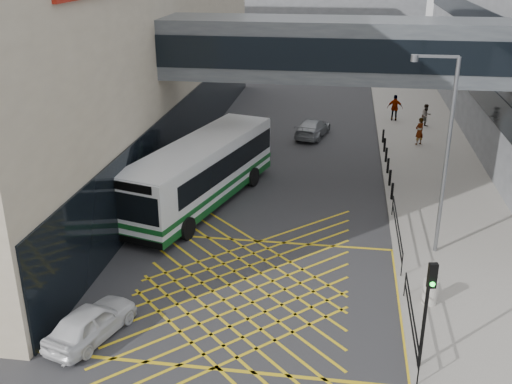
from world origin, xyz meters
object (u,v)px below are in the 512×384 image
at_px(car_white, 91,322).
at_px(street_lamp, 443,146).
at_px(car_dark, 244,144).
at_px(pedestrian_a, 419,131).
at_px(pedestrian_c, 395,108).
at_px(litter_bin, 430,292).
at_px(bus, 202,171).
at_px(car_silver, 313,127).
at_px(pedestrian_b, 426,116).
at_px(traffic_light, 428,301).

xyz_separation_m(car_white, street_lamp, (12.07, 7.91, 4.29)).
relative_size(car_dark, pedestrian_a, 2.63).
height_order(car_dark, pedestrian_c, pedestrian_c).
xyz_separation_m(litter_bin, pedestrian_c, (0.33, 25.72, 0.50)).
relative_size(pedestrian_a, pedestrian_c, 0.93).
relative_size(car_white, pedestrian_a, 2.16).
bearing_deg(bus, car_dark, 99.82).
bearing_deg(car_dark, street_lamp, 141.75).
distance_m(car_silver, pedestrian_b, 8.70).
height_order(car_dark, pedestrian_a, pedestrian_a).
relative_size(car_dark, street_lamp, 0.57).
distance_m(street_lamp, litter_bin, 6.08).
distance_m(litter_bin, pedestrian_b, 24.45).
relative_size(car_silver, pedestrian_c, 2.19).
height_order(traffic_light, pedestrian_b, traffic_light).
height_order(pedestrian_a, pedestrian_c, pedestrian_c).
relative_size(car_white, pedestrian_c, 2.01).
relative_size(pedestrian_a, pedestrian_b, 1.10).
distance_m(pedestrian_a, pedestrian_b, 4.62).
distance_m(car_dark, traffic_light, 22.04).
bearing_deg(pedestrian_c, car_silver, 42.18).
bearing_deg(pedestrian_a, car_white, 22.04).
bearing_deg(litter_bin, bus, 141.57).
bearing_deg(pedestrian_a, litter_bin, 46.71).
bearing_deg(car_silver, car_white, 88.33).
bearing_deg(bus, pedestrian_c, 73.90).
height_order(car_dark, pedestrian_b, pedestrian_b).
xyz_separation_m(pedestrian_a, pedestrian_b, (0.93, 4.53, -0.08)).
bearing_deg(bus, car_white, -79.56).
bearing_deg(car_silver, bus, 81.06).
height_order(pedestrian_a, pedestrian_b, pedestrian_a).
distance_m(car_dark, car_silver, 6.31).
relative_size(bus, car_dark, 2.52).
bearing_deg(traffic_light, street_lamp, 70.65).
bearing_deg(car_dark, litter_bin, 132.00).
bearing_deg(pedestrian_c, street_lamp, 94.67).
bearing_deg(car_white, street_lamp, -128.87).
relative_size(street_lamp, litter_bin, 8.78).
height_order(car_white, traffic_light, traffic_light).
bearing_deg(street_lamp, car_white, -147.94).
distance_m(car_white, street_lamp, 15.06).
bearing_deg(traffic_light, car_dark, 103.49).
relative_size(car_dark, litter_bin, 5.03).
height_order(car_white, pedestrian_b, pedestrian_b).
height_order(bus, traffic_light, traffic_light).
bearing_deg(car_white, car_silver, -85.60).
xyz_separation_m(bus, street_lamp, (11.00, -4.01, 3.14)).
distance_m(car_white, pedestrian_c, 31.65).
relative_size(car_silver, street_lamp, 0.51).
relative_size(bus, litter_bin, 12.70).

